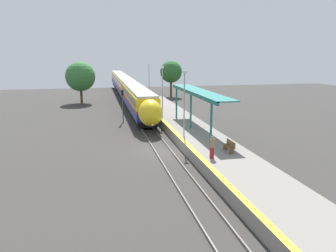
{
  "coord_description": "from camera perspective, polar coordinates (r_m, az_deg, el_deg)",
  "views": [
    {
      "loc": [
        -5.53,
        -27.75,
        8.6
      ],
      "look_at": [
        0.59,
        0.65,
        2.22
      ],
      "focal_mm": 35.0,
      "sensor_mm": 36.0,
      "label": 1
    }
  ],
  "objects": [
    {
      "name": "ground_plane",
      "position": [
        29.57,
        -0.85,
        -4.52
      ],
      "size": [
        120.0,
        120.0,
        0.0
      ],
      "primitive_type": "plane",
      "color": "#383533"
    },
    {
      "name": "rail_left",
      "position": [
        29.43,
        -2.23,
        -4.46
      ],
      "size": [
        0.08,
        90.0,
        0.15
      ],
      "primitive_type": "cube",
      "color": "slate",
      "rests_on": "ground_plane"
    },
    {
      "name": "rail_right",
      "position": [
        29.7,
        0.52,
        -4.3
      ],
      "size": [
        0.08,
        90.0,
        0.15
      ],
      "primitive_type": "cube",
      "color": "slate",
      "rests_on": "ground_plane"
    },
    {
      "name": "train",
      "position": [
        65.51,
        -7.3,
        6.75
      ],
      "size": [
        2.76,
        63.68,
        3.99
      ],
      "color": "black",
      "rests_on": "ground_plane"
    },
    {
      "name": "platform_right",
      "position": [
        30.44,
        6.54,
        -3.16
      ],
      "size": [
        4.62,
        64.0,
        0.97
      ],
      "color": "gray",
      "rests_on": "ground_plane"
    },
    {
      "name": "platform_bench",
      "position": [
        26.65,
        10.66,
        -3.41
      ],
      "size": [
        0.44,
        1.7,
        0.89
      ],
      "color": "brown",
      "rests_on": "platform_right"
    },
    {
      "name": "person_waiting",
      "position": [
        24.65,
        7.67,
        -3.6
      ],
      "size": [
        0.36,
        0.23,
        1.71
      ],
      "color": "maroon",
      "rests_on": "platform_right"
    },
    {
      "name": "railway_signal",
      "position": [
        42.32,
        -7.9,
        4.07
      ],
      "size": [
        0.28,
        0.28,
        4.18
      ],
      "color": "#59595E",
      "rests_on": "ground_plane"
    },
    {
      "name": "lamppost_near",
      "position": [
        30.62,
        2.85,
        4.59
      ],
      "size": [
        0.36,
        0.2,
        6.18
      ],
      "color": "#9E9EA3",
      "rests_on": "platform_right"
    },
    {
      "name": "lamppost_mid",
      "position": [
        40.85,
        -1.0,
        6.56
      ],
      "size": [
        0.36,
        0.2,
        6.18
      ],
      "color": "#9E9EA3",
      "rests_on": "platform_right"
    },
    {
      "name": "lamppost_far",
      "position": [
        51.23,
        -3.32,
        7.72
      ],
      "size": [
        0.36,
        0.2,
        6.18
      ],
      "color": "#9E9EA3",
      "rests_on": "platform_right"
    },
    {
      "name": "station_canopy",
      "position": [
        34.12,
        4.95,
        5.65
      ],
      "size": [
        2.02,
        15.64,
        3.94
      ],
      "color": "#1E6B66",
      "rests_on": "platform_right"
    },
    {
      "name": "background_tree_left",
      "position": [
        60.67,
        -15.03,
        8.32
      ],
      "size": [
        5.22,
        5.22,
        7.37
      ],
      "color": "brown",
      "rests_on": "ground_plane"
    },
    {
      "name": "background_tree_right",
      "position": [
        67.83,
        0.53,
        9.41
      ],
      "size": [
        4.48,
        4.48,
        7.35
      ],
      "color": "brown",
      "rests_on": "ground_plane"
    }
  ]
}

